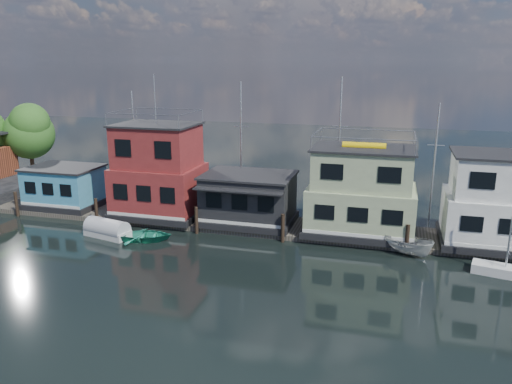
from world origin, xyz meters
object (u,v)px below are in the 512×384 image
(houseboat_red, at_px, (159,172))
(dinghy_teal, at_px, (146,235))
(day_sailer, at_px, (505,270))
(houseboat_green, at_px, (361,193))
(houseboat_white, at_px, (504,203))
(houseboat_dark, at_px, (249,198))
(motorboat, at_px, (408,245))
(tarp_runabout, at_px, (107,230))
(houseboat_blue, at_px, (65,187))

(houseboat_red, bearing_deg, dinghy_teal, -75.55)
(houseboat_red, xyz_separation_m, day_sailer, (26.56, -4.92, -3.72))
(houseboat_green, height_order, day_sailer, houseboat_green)
(houseboat_red, height_order, houseboat_white, houseboat_red)
(houseboat_dark, bearing_deg, houseboat_white, 0.06)
(dinghy_teal, bearing_deg, motorboat, -98.34)
(houseboat_green, xyz_separation_m, houseboat_white, (10.00, -0.00, -0.01))
(motorboat, bearing_deg, houseboat_green, 76.48)
(houseboat_white, xyz_separation_m, dinghy_teal, (-25.63, -5.33, -3.13))
(houseboat_green, distance_m, tarp_runabout, 19.89)
(houseboat_red, xyz_separation_m, motorboat, (20.56, -3.00, -3.37))
(day_sailer, bearing_deg, houseboat_green, 165.33)
(motorboat, height_order, dinghy_teal, motorboat)
(motorboat, bearing_deg, tarp_runabout, 122.57)
(tarp_runabout, bearing_deg, houseboat_blue, 157.73)
(houseboat_blue, distance_m, houseboat_dark, 17.50)
(houseboat_green, distance_m, motorboat, 5.44)
(houseboat_red, relative_size, houseboat_green, 1.41)
(houseboat_dark, bearing_deg, houseboat_red, 179.86)
(houseboat_blue, distance_m, day_sailer, 36.44)
(houseboat_green, relative_size, dinghy_teal, 2.15)
(houseboat_blue, relative_size, dinghy_teal, 1.64)
(dinghy_teal, distance_m, tarp_runabout, 3.30)
(houseboat_green, xyz_separation_m, motorboat, (3.56, -3.00, -2.82))
(houseboat_red, bearing_deg, houseboat_blue, -180.00)
(houseboat_dark, height_order, tarp_runabout, houseboat_dark)
(houseboat_dark, bearing_deg, houseboat_green, 0.12)
(motorboat, xyz_separation_m, dinghy_teal, (-19.19, -2.33, -0.33))
(houseboat_red, xyz_separation_m, houseboat_white, (27.00, 0.00, -0.57))
(houseboat_red, relative_size, motorboat, 3.13)
(houseboat_dark, xyz_separation_m, motorboat, (12.56, -2.98, -1.69))
(houseboat_blue, xyz_separation_m, houseboat_white, (36.50, 0.00, 1.33))
(dinghy_teal, relative_size, tarp_runabout, 0.97)
(dinghy_teal, bearing_deg, tarp_runabout, 75.30)
(houseboat_green, bearing_deg, motorboat, -40.11)
(day_sailer, distance_m, tarp_runabout, 28.49)
(houseboat_green, bearing_deg, dinghy_teal, -161.18)
(houseboat_dark, bearing_deg, tarp_runabout, -151.72)
(houseboat_white, height_order, motorboat, houseboat_white)
(houseboat_white, bearing_deg, dinghy_teal, -168.26)
(day_sailer, bearing_deg, dinghy_teal, -166.51)
(houseboat_blue, distance_m, houseboat_white, 36.52)
(tarp_runabout, bearing_deg, dinghy_teal, 13.56)
(motorboat, relative_size, dinghy_teal, 0.97)
(houseboat_dark, bearing_deg, houseboat_blue, 179.94)
(motorboat, distance_m, dinghy_teal, 19.33)
(houseboat_green, bearing_deg, houseboat_blue, -180.00)
(houseboat_white, bearing_deg, houseboat_blue, -180.00)
(houseboat_dark, height_order, houseboat_green, houseboat_green)
(day_sailer, distance_m, dinghy_teal, 25.19)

